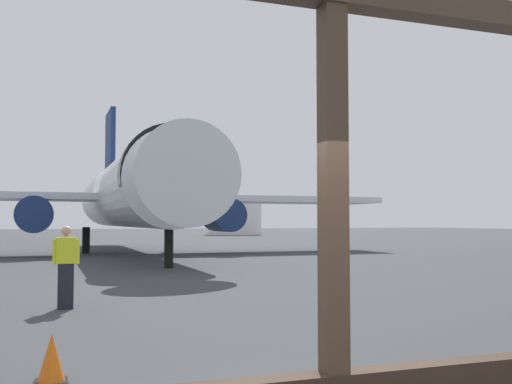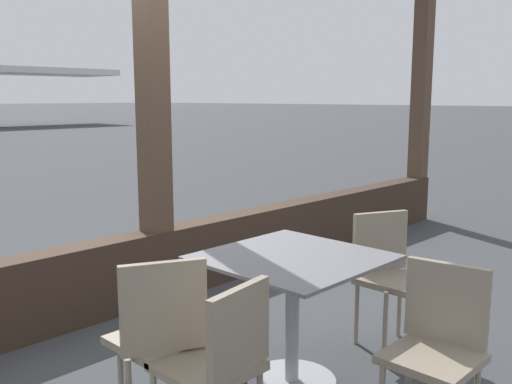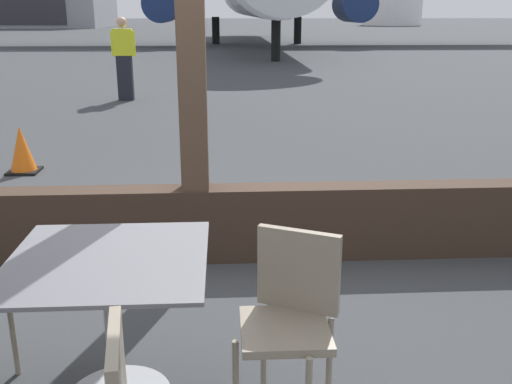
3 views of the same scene
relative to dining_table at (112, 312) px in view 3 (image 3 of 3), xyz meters
The scene contains 7 objects.
ground_plane 41.74m from the dining_table, 89.55° to the left, with size 220.00×220.00×0.00m, color #383A3D.
window_frame 1.99m from the dining_table, 79.27° to the left, with size 8.89×0.24×3.92m.
dining_table is the anchor object (origin of this frame).
cafe_chair_window_left 0.85m from the dining_table, ahead, with size 0.51×0.51×0.90m.
ground_crew_worker 10.47m from the dining_table, 98.51° to the left, with size 0.54×0.26×1.74m.
traffic_cone 4.81m from the dining_table, 112.86° to the left, with size 0.36×0.36×0.56m.
fuel_storage_tank 80.59m from the dining_table, 73.25° to the left, with size 7.75×7.75×5.34m, color white.
Camera 3 is at (0.21, -4.24, 1.86)m, focal length 40.84 mm.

